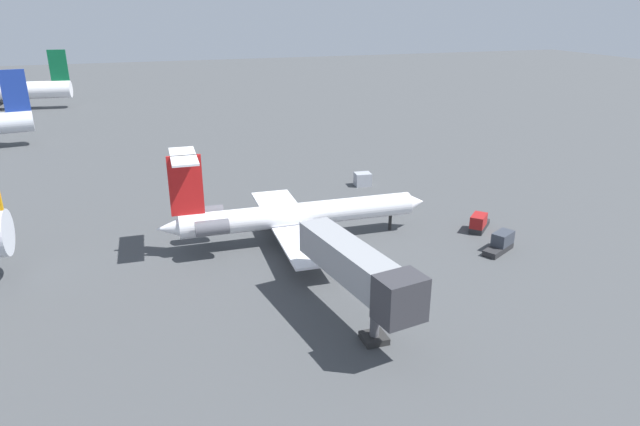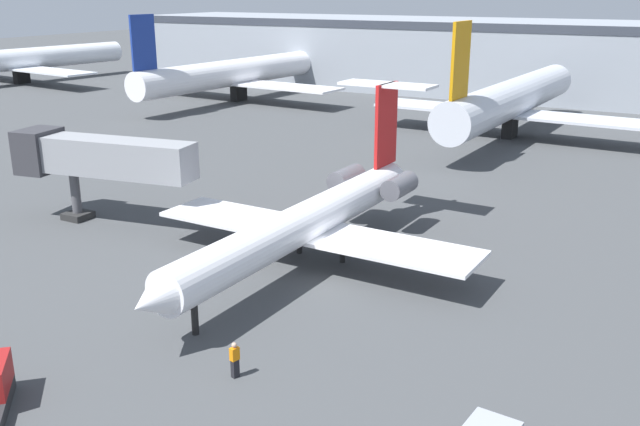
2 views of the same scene
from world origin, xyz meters
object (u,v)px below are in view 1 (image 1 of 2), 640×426
(regional_jet, at_px, (289,214))
(baggage_tug_trailing, at_px, (501,243))
(cargo_container_uld, at_px, (363,179))
(jet_bridge, at_px, (362,272))
(baggage_tug_lead, at_px, (479,223))
(ground_crew_marshaller, at_px, (393,208))

(regional_jet, xyz_separation_m, baggage_tug_trailing, (-8.94, -19.52, -2.22))
(baggage_tug_trailing, bearing_deg, cargo_container_uld, 11.44)
(baggage_tug_trailing, xyz_separation_m, cargo_container_uld, (24.30, 4.92, 0.05))
(jet_bridge, xyz_separation_m, baggage_tug_trailing, (8.92, -18.85, -4.04))
(jet_bridge, relative_size, baggage_tug_lead, 3.66)
(jet_bridge, bearing_deg, baggage_tug_lead, -54.23)
(baggage_tug_lead, height_order, baggage_tug_trailing, same)
(cargo_container_uld, bearing_deg, baggage_tug_lead, -162.61)
(ground_crew_marshaller, height_order, cargo_container_uld, cargo_container_uld)
(baggage_tug_trailing, height_order, cargo_container_uld, baggage_tug_trailing)
(regional_jet, relative_size, ground_crew_marshaller, 16.91)
(baggage_tug_lead, xyz_separation_m, baggage_tug_trailing, (-5.38, 1.01, 0.00))
(regional_jet, xyz_separation_m, ground_crew_marshaller, (3.77, -13.70, -2.20))
(ground_crew_marshaller, height_order, baggage_tug_trailing, baggage_tug_trailing)
(ground_crew_marshaller, xyz_separation_m, baggage_tug_trailing, (-12.71, -5.81, -0.02))
(regional_jet, relative_size, jet_bridge, 2.02)
(baggage_tug_lead, xyz_separation_m, cargo_container_uld, (18.91, 5.92, 0.05))
(regional_jet, bearing_deg, cargo_container_uld, -43.56)
(regional_jet, bearing_deg, baggage_tug_lead, -99.83)
(jet_bridge, bearing_deg, ground_crew_marshaller, -31.08)
(cargo_container_uld, bearing_deg, regional_jet, 136.44)
(ground_crew_marshaller, xyz_separation_m, cargo_container_uld, (11.58, -0.90, 0.03))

